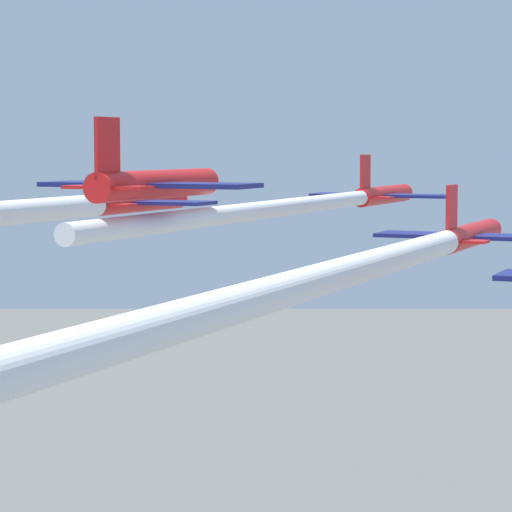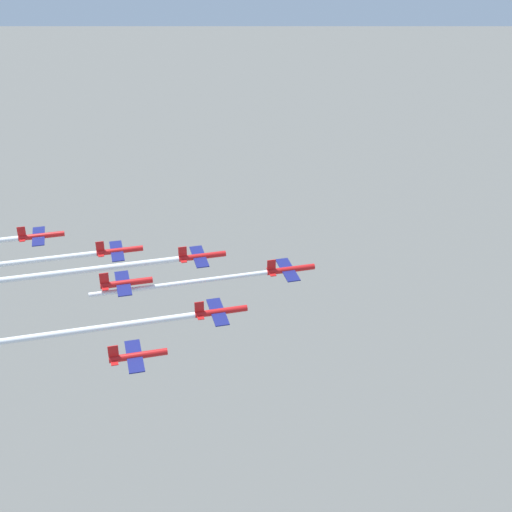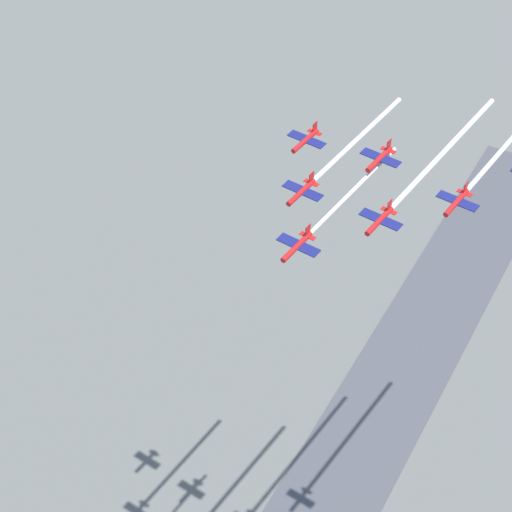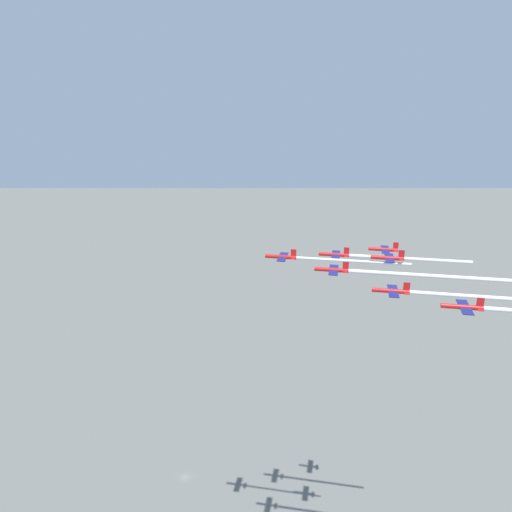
# 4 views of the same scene
# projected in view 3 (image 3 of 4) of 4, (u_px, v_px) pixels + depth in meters

# --- Properties ---
(jet_0) EXTENTS (9.54, 10.01, 3.34)m
(jet_0) POSITION_uv_depth(u_px,v_px,m) (298.00, 246.00, 201.03)
(jet_0) COLOR red
(jet_1) EXTENTS (9.54, 10.01, 3.34)m
(jet_1) POSITION_uv_depth(u_px,v_px,m) (380.00, 220.00, 206.74)
(jet_1) COLOR red
(jet_2) EXTENTS (9.54, 10.01, 3.34)m
(jet_2) POSITION_uv_depth(u_px,v_px,m) (302.00, 191.00, 215.86)
(jet_2) COLOR red
(jet_3) EXTENTS (9.54, 10.01, 3.34)m
(jet_3) POSITION_uv_depth(u_px,v_px,m) (457.00, 202.00, 213.59)
(jet_3) COLOR red
(jet_4) EXTENTS (9.54, 10.01, 3.34)m
(jet_4) POSITION_uv_depth(u_px,v_px,m) (380.00, 158.00, 219.59)
(jet_4) COLOR red
(jet_5) EXTENTS (9.54, 10.01, 3.34)m
(jet_5) POSITION_uv_depth(u_px,v_px,m) (306.00, 140.00, 229.90)
(jet_5) COLOR red
(smoke_trail_0) EXTENTS (5.35, 35.02, 0.91)m
(smoke_trail_0) POSITION_uv_depth(u_px,v_px,m) (354.00, 189.00, 214.34)
(smoke_trail_0) COLOR white
(smoke_trail_1) EXTENTS (7.38, 48.70, 1.20)m
(smoke_trail_1) POSITION_uv_depth(u_px,v_px,m) (445.00, 151.00, 224.17)
(smoke_trail_1) COLOR white
(smoke_trail_2) EXTENTS (5.99, 38.32, 1.14)m
(smoke_trail_2) POSITION_uv_depth(u_px,v_px,m) (359.00, 138.00, 230.15)
(smoke_trail_2) COLOR white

